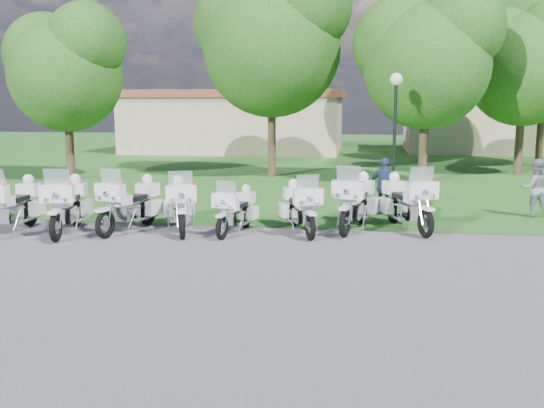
# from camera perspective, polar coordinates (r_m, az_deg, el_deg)

# --- Properties ---
(ground) EXTENTS (100.00, 100.00, 0.00)m
(ground) POSITION_cam_1_polar(r_m,az_deg,el_deg) (13.35, -2.97, -4.81)
(ground) COLOR #4F4F54
(ground) RESTS_ON ground
(grass_lawn) EXTENTS (100.00, 48.00, 0.01)m
(grass_lawn) POSITION_cam_1_polar(r_m,az_deg,el_deg) (39.89, 4.82, 4.76)
(grass_lawn) COLOR #1F551A
(grass_lawn) RESTS_ON ground
(motorcycle_0) EXTENTS (0.84, 2.56, 1.72)m
(motorcycle_0) POSITION_cam_1_polar(r_m,az_deg,el_deg) (16.89, -23.21, -0.05)
(motorcycle_0) COLOR black
(motorcycle_0) RESTS_ON ground
(motorcycle_1) EXTENTS (1.17, 2.57, 1.74)m
(motorcycle_1) POSITION_cam_1_polar(r_m,az_deg,el_deg) (16.32, -18.67, -0.06)
(motorcycle_1) COLOR black
(motorcycle_1) RESTS_ON ground
(motorcycle_2) EXTENTS (1.22, 2.48, 1.70)m
(motorcycle_2) POSITION_cam_1_polar(r_m,az_deg,el_deg) (16.19, -13.17, 0.05)
(motorcycle_2) COLOR black
(motorcycle_2) RESTS_ON ground
(motorcycle_3) EXTENTS (1.34, 2.37, 1.66)m
(motorcycle_3) POSITION_cam_1_polar(r_m,az_deg,el_deg) (15.88, -8.69, -0.04)
(motorcycle_3) COLOR black
(motorcycle_3) RESTS_ON ground
(motorcycle_4) EXTENTS (0.95, 2.10, 1.43)m
(motorcycle_4) POSITION_cam_1_polar(r_m,az_deg,el_deg) (15.52, -3.39, -0.54)
(motorcycle_4) COLOR black
(motorcycle_4) RESTS_ON ground
(motorcycle_5) EXTENTS (1.29, 2.24, 1.58)m
(motorcycle_5) POSITION_cam_1_polar(r_m,az_deg,el_deg) (15.55, 2.65, -0.27)
(motorcycle_5) COLOR black
(motorcycle_5) RESTS_ON ground
(motorcycle_6) EXTENTS (1.23, 2.58, 1.76)m
(motorcycle_6) POSITION_cam_1_polar(r_m,az_deg,el_deg) (16.06, 7.89, 0.23)
(motorcycle_6) COLOR black
(motorcycle_6) RESTS_ON ground
(motorcycle_7) EXTENTS (1.46, 2.46, 1.75)m
(motorcycle_7) POSITION_cam_1_polar(r_m,az_deg,el_deg) (16.29, 12.56, 0.21)
(motorcycle_7) COLOR black
(motorcycle_7) RESTS_ON ground
(lamp_post) EXTENTS (0.44, 0.44, 4.34)m
(lamp_post) POSITION_cam_1_polar(r_m,az_deg,el_deg) (22.21, 11.55, 9.23)
(lamp_post) COLOR black
(lamp_post) RESTS_ON ground
(tree_0) EXTENTS (5.55, 4.73, 7.40)m
(tree_0) POSITION_cam_1_polar(r_m,az_deg,el_deg) (27.61, -18.93, 12.33)
(tree_0) COLOR #38281C
(tree_0) RESTS_ON ground
(tree_1) EXTENTS (7.05, 6.01, 9.40)m
(tree_1) POSITION_cam_1_polar(r_m,az_deg,el_deg) (27.37, -0.12, 15.65)
(tree_1) COLOR #38281C
(tree_1) RESTS_ON ground
(tree_2) EXTENTS (5.93, 5.06, 7.91)m
(tree_2) POSITION_cam_1_polar(r_m,az_deg,el_deg) (25.78, 14.27, 13.53)
(tree_2) COLOR #38281C
(tree_2) RESTS_ON ground
(tree_3) EXTENTS (5.96, 5.08, 7.94)m
(tree_3) POSITION_cam_1_polar(r_m,az_deg,el_deg) (30.23, 22.58, 12.52)
(tree_3) COLOR #38281C
(tree_3) RESTS_ON ground
(building_west) EXTENTS (14.56, 8.32, 4.10)m
(building_west) POSITION_cam_1_polar(r_m,az_deg,el_deg) (41.59, -3.40, 7.82)
(building_west) COLOR tan
(building_west) RESTS_ON ground
(building_east) EXTENTS (11.44, 7.28, 4.10)m
(building_east) POSITION_cam_1_polar(r_m,az_deg,el_deg) (43.51, 19.87, 7.35)
(building_east) COLOR tan
(building_east) RESTS_ON ground
(bystander_b) EXTENTS (0.88, 0.72, 1.69)m
(bystander_b) POSITION_cam_1_polar(r_m,az_deg,el_deg) (19.20, 23.47, 1.37)
(bystander_b) COLOR gray
(bystander_b) RESTS_ON ground
(bystander_c) EXTENTS (1.09, 0.76, 1.71)m
(bystander_c) POSITION_cam_1_polar(r_m,az_deg,el_deg) (18.22, 10.56, 1.65)
(bystander_c) COLOR navy
(bystander_c) RESTS_ON ground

